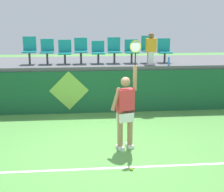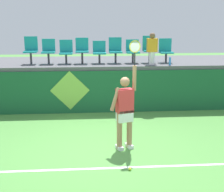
{
  "view_description": "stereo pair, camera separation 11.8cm",
  "coord_description": "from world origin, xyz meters",
  "views": [
    {
      "loc": [
        -0.53,
        -7.11,
        3.09
      ],
      "look_at": [
        0.22,
        1.11,
        1.04
      ],
      "focal_mm": 51.79,
      "sensor_mm": 36.0,
      "label": 1
    },
    {
      "loc": [
        -0.41,
        -7.12,
        3.09
      ],
      "look_at": [
        0.22,
        1.11,
        1.04
      ],
      "focal_mm": 51.79,
      "sensor_mm": 36.0,
      "label": 2
    }
  ],
  "objects": [
    {
      "name": "spectator_platform",
      "position": [
        0.0,
        4.54,
        1.45
      ],
      "size": [
        13.26,
        2.87,
        0.12
      ],
      "primitive_type": "cube",
      "color": "#56565B",
      "rests_on": "court_back_wall"
    },
    {
      "name": "ground_plane",
      "position": [
        0.0,
        0.0,
        0.0
      ],
      "size": [
        40.0,
        40.0,
        0.0
      ],
      "primitive_type": "plane",
      "color": "#519342"
    },
    {
      "name": "stadium_chair_7",
      "position": [
        1.73,
        3.99,
        2.02
      ],
      "size": [
        0.44,
        0.42,
        0.92
      ],
      "color": "#38383D",
      "rests_on": "spectator_platform"
    },
    {
      "name": "court_back_wall",
      "position": [
        0.0,
        3.16,
        0.69
      ],
      "size": [
        13.26,
        0.2,
        1.39
      ],
      "primitive_type": "cube",
      "color": "#195633",
      "rests_on": "ground_plane"
    },
    {
      "name": "court_baseline_stripe",
      "position": [
        0.0,
        -0.96,
        0.0
      ],
      "size": [
        11.94,
        0.08,
        0.01
      ],
      "primitive_type": "cube",
      "color": "white",
      "rests_on": "ground_plane"
    },
    {
      "name": "stadium_chair_5",
      "position": [
        0.55,
        3.99,
        1.98
      ],
      "size": [
        0.44,
        0.42,
        0.87
      ],
      "color": "#38383D",
      "rests_on": "spectator_platform"
    },
    {
      "name": "stadium_chair_4",
      "position": [
        0.0,
        3.98,
        1.92
      ],
      "size": [
        0.44,
        0.42,
        0.76
      ],
      "color": "#38383D",
      "rests_on": "spectator_platform"
    },
    {
      "name": "water_bottle",
      "position": [
        2.3,
        3.29,
        1.64
      ],
      "size": [
        0.07,
        0.07,
        0.27
      ],
      "primitive_type": "cylinder",
      "color": "#338CE5",
      "rests_on": "spectator_platform"
    },
    {
      "name": "stadium_chair_6",
      "position": [
        1.15,
        3.98,
        1.95
      ],
      "size": [
        0.44,
        0.42,
        0.8
      ],
      "color": "#38383D",
      "rests_on": "spectator_platform"
    },
    {
      "name": "spectator_0",
      "position": [
        1.73,
        3.51,
        2.05
      ],
      "size": [
        0.34,
        0.2,
        1.05
      ],
      "color": "white",
      "rests_on": "spectator_platform"
    },
    {
      "name": "tennis_player",
      "position": [
        0.44,
        0.07,
        0.99
      ],
      "size": [
        0.73,
        0.37,
        2.56
      ],
      "color": "white",
      "rests_on": "ground_plane"
    },
    {
      "name": "stadium_chair_8",
      "position": [
        2.31,
        3.99,
        1.95
      ],
      "size": [
        0.44,
        0.42,
        0.83
      ],
      "color": "#38383D",
      "rests_on": "spectator_platform"
    },
    {
      "name": "stadium_chair_2",
      "position": [
        -1.13,
        3.98,
        1.94
      ],
      "size": [
        0.44,
        0.42,
        0.8
      ],
      "color": "#38383D",
      "rests_on": "spectator_platform"
    },
    {
      "name": "tennis_ball",
      "position": [
        0.42,
        -1.09,
        0.03
      ],
      "size": [
        0.07,
        0.07,
        0.07
      ],
      "primitive_type": "sphere",
      "color": "#D1E533",
      "rests_on": "ground_plane"
    },
    {
      "name": "stadium_chair_1",
      "position": [
        -1.72,
        3.98,
        1.97
      ],
      "size": [
        0.44,
        0.42,
        0.83
      ],
      "color": "#38383D",
      "rests_on": "spectator_platform"
    },
    {
      "name": "wall_signage_mount",
      "position": [
        -0.99,
        3.05,
        0.0
      ],
      "size": [
        1.27,
        0.01,
        1.4
      ],
      "color": "#195633",
      "rests_on": "ground_plane"
    },
    {
      "name": "stadium_chair_3",
      "position": [
        -0.59,
        3.98,
        1.99
      ],
      "size": [
        0.44,
        0.42,
        0.86
      ],
      "color": "#38383D",
      "rests_on": "spectator_platform"
    },
    {
      "name": "stadium_chair_0",
      "position": [
        -2.31,
        3.99,
        2.02
      ],
      "size": [
        0.44,
        0.42,
        0.92
      ],
      "color": "#38383D",
      "rests_on": "spectator_platform"
    }
  ]
}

